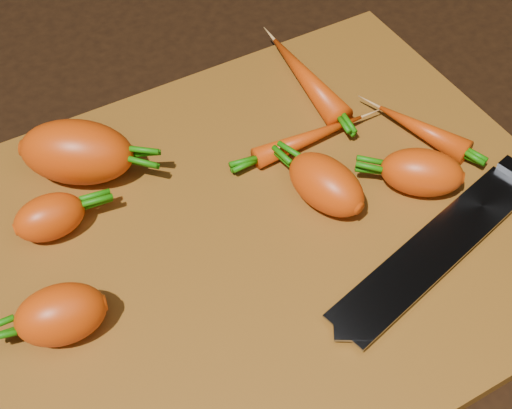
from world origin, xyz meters
TOP-DOWN VIEW (x-y plane):
  - ground at (0.00, 0.00)m, footprint 2.00×2.00m
  - cutting_board at (0.00, 0.00)m, footprint 0.50×0.40m
  - carrot_0 at (-0.17, -0.01)m, footprint 0.07×0.06m
  - carrot_1 at (-0.11, 0.13)m, footprint 0.11×0.10m
  - carrot_2 at (0.06, -0.00)m, footprint 0.06×0.08m
  - carrot_3 at (-0.15, 0.08)m, footprint 0.06×0.04m
  - carrot_4 at (0.14, -0.03)m, footprint 0.08×0.08m
  - carrot_5 at (0.12, 0.13)m, footprint 0.03×0.13m
  - carrot_6 at (0.08, 0.06)m, footprint 0.11×0.02m
  - carrot_7 at (0.17, 0.02)m, footprint 0.05×0.09m
  - knife at (0.12, -0.09)m, footprint 0.35×0.11m

SIDE VIEW (x-z plane):
  - ground at x=0.00m, z-range -0.01..0.00m
  - cutting_board at x=0.00m, z-range 0.00..0.01m
  - knife at x=0.12m, z-range 0.01..0.03m
  - carrot_6 at x=0.08m, z-range 0.01..0.03m
  - carrot_7 at x=0.17m, z-range 0.01..0.04m
  - carrot_5 at x=0.12m, z-range 0.01..0.04m
  - carrot_3 at x=-0.15m, z-range 0.01..0.05m
  - carrot_4 at x=0.14m, z-range 0.01..0.05m
  - carrot_2 at x=0.06m, z-range 0.01..0.06m
  - carrot_0 at x=-0.17m, z-range 0.01..0.06m
  - carrot_1 at x=-0.11m, z-range 0.01..0.07m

